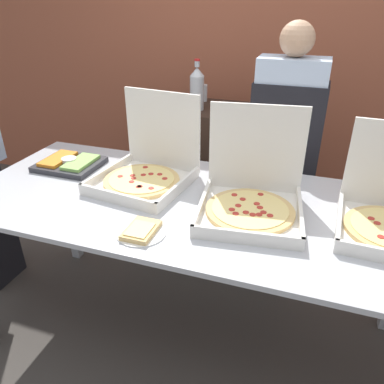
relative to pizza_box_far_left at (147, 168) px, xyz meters
The scene contains 11 objects.
ground_plane 1.04m from the pizza_box_far_left, 23.81° to the right, with size 16.00×16.00×0.00m, color #423D38.
brick_wall_behind 1.65m from the pizza_box_far_left, 79.42° to the left, with size 10.00×0.06×2.80m.
buffet_table 0.37m from the pizza_box_far_left, 23.81° to the right, with size 2.27×0.97×0.91m.
pizza_box_far_left is the anchor object (origin of this frame).
pizza_box_near_left 0.59m from the pizza_box_far_left, 11.65° to the right, with size 0.50×0.52×0.45m.
paper_plate_front_left 0.50m from the pizza_box_far_left, 68.35° to the right, with size 0.21×0.21×0.03m.
veggie_tray 0.51m from the pizza_box_far_left, behind, with size 0.34×0.29×0.05m.
sideboard_podium 1.03m from the pizza_box_far_left, 93.40° to the left, with size 0.74×0.51×1.08m.
soda_bottle 0.88m from the pizza_box_far_left, 90.27° to the left, with size 0.10×0.10×0.34m.
soda_can_silver 1.09m from the pizza_box_far_left, 91.74° to the left, with size 0.07×0.07×0.12m.
person_server_vest 0.92m from the pizza_box_far_left, 45.90° to the left, with size 0.42×0.24×1.68m.
Camera 1 is at (0.51, -1.49, 1.80)m, focal length 35.00 mm.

